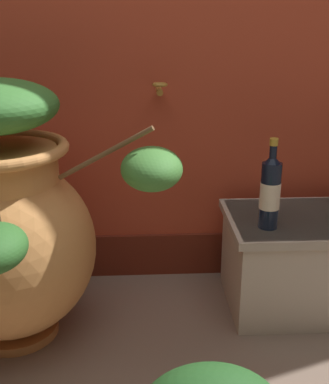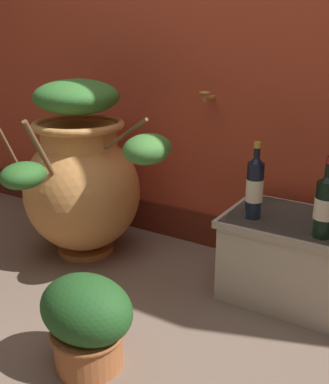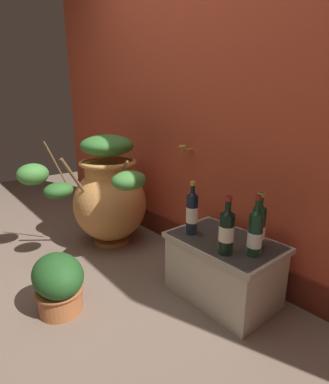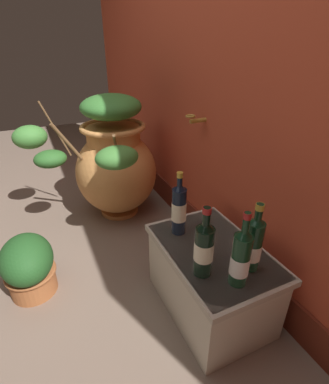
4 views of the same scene
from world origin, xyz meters
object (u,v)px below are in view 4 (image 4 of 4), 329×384
at_px(terracotta_urn, 113,162).
at_px(wine_bottle_back, 204,247).
at_px(wine_bottle_left, 241,257).
at_px(wine_bottle_middle, 179,208).
at_px(potted_shrub, 28,265).
at_px(wine_bottle_right, 253,243).

distance_m(terracotta_urn, wine_bottle_back, 1.17).
distance_m(wine_bottle_left, wine_bottle_middle, 0.39).
xyz_separation_m(wine_bottle_middle, potted_shrub, (-0.29, -0.71, -0.32)).
distance_m(wine_bottle_back, potted_shrub, 0.94).
distance_m(wine_bottle_middle, wine_bottle_right, 0.38).
bearing_deg(wine_bottle_left, potted_shrub, -131.93).
bearing_deg(wine_bottle_right, potted_shrub, -126.58).
distance_m(terracotta_urn, wine_bottle_left, 1.28).
relative_size(wine_bottle_middle, wine_bottle_right, 1.05).
xyz_separation_m(wine_bottle_middle, wine_bottle_back, (0.29, -0.04, -0.01)).
height_order(wine_bottle_middle, wine_bottle_back, wine_bottle_middle).
bearing_deg(wine_bottle_right, wine_bottle_back, -106.12).
height_order(terracotta_urn, wine_bottle_back, terracotta_urn).
distance_m(wine_bottle_middle, wine_bottle_back, 0.29).
bearing_deg(wine_bottle_left, wine_bottle_right, 114.97).
xyz_separation_m(terracotta_urn, wine_bottle_back, (1.17, 0.03, 0.08)).
bearing_deg(potted_shrub, wine_bottle_back, 48.85).
bearing_deg(wine_bottle_left, wine_bottle_middle, -172.09).
xyz_separation_m(wine_bottle_left, potted_shrub, (-0.68, -0.76, -0.31)).
height_order(terracotta_urn, wine_bottle_right, terracotta_urn).
xyz_separation_m(terracotta_urn, wine_bottle_middle, (0.88, 0.07, 0.08)).
bearing_deg(wine_bottle_back, wine_bottle_middle, 171.78).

